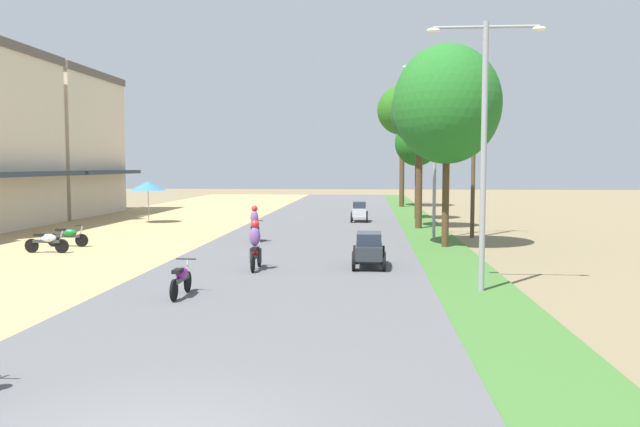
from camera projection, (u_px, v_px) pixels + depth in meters
shophouse_far at (47, 144)px, 45.39m from camera, size 8.98×9.52×10.10m
parked_motorbike_second at (47, 241)px, 25.50m from camera, size 1.80×0.54×0.94m
parked_motorbike_third at (68, 235)px, 27.48m from camera, size 1.80×0.54×0.94m
vendor_umbrella at (148, 186)px, 39.01m from camera, size 2.20×2.20×2.52m
median_tree_nearest at (447, 104)px, 27.09m from camera, size 4.54×4.54×8.56m
median_tree_second at (420, 113)px, 35.29m from camera, size 3.20×3.20×8.21m
median_tree_third at (417, 143)px, 41.77m from camera, size 2.90×2.90×6.52m
median_tree_fourth at (402, 111)px, 54.12m from camera, size 4.24×4.24×10.23m
streetlamp_near at (484, 136)px, 17.50m from camera, size 3.16×0.20×7.33m
streetlamp_mid at (435, 138)px, 30.53m from camera, size 3.16×0.20×8.34m
streetlamp_far at (404, 151)px, 58.01m from camera, size 3.16×0.20×8.36m
utility_pole_near at (474, 147)px, 31.20m from camera, size 1.80×0.20×8.53m
car_sedan_charcoal at (369, 248)px, 21.75m from camera, size 1.10×2.26×1.19m
car_hatchback_silver at (359, 211)px, 39.67m from camera, size 1.04×2.00×1.23m
motorbike_ahead_third at (181, 278)px, 16.93m from camera, size 0.54×1.80×0.94m
motorbike_ahead_fourth at (256, 246)px, 21.23m from camera, size 0.54×1.80×1.66m
motorbike_ahead_fifth at (255, 225)px, 28.97m from camera, size 0.54×1.80×1.66m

